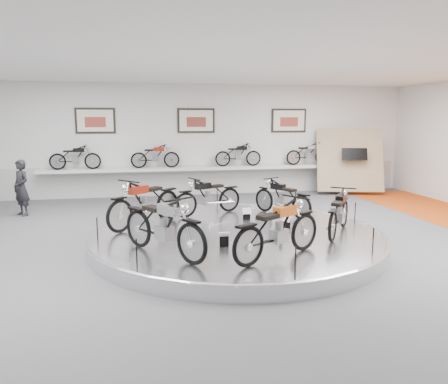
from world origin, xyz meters
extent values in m
plane|color=#4F4F51|center=(0.00, 0.00, 0.00)|extent=(16.00, 16.00, 0.00)
plane|color=white|center=(0.00, 0.00, 4.00)|extent=(16.00, 16.00, 0.00)
plane|color=silver|center=(0.00, 7.00, 2.00)|extent=(16.00, 0.00, 16.00)
cube|color=#BCBCBA|center=(0.00, 6.98, 0.55)|extent=(15.68, 0.04, 1.10)
cylinder|color=silver|center=(0.00, 0.30, 0.15)|extent=(6.40, 6.40, 0.30)
torus|color=#B2B2BA|center=(0.00, 0.30, 0.27)|extent=(6.40, 6.40, 0.10)
cube|color=silver|center=(0.00, 6.70, 1.00)|extent=(11.00, 0.55, 0.10)
cube|color=#EEE8CE|center=(-3.50, 6.96, 2.70)|extent=(1.35, 0.06, 0.88)
cube|color=#EEE8CE|center=(0.00, 6.96, 2.70)|extent=(1.35, 0.06, 0.88)
cube|color=#EEE8CE|center=(3.50, 6.96, 2.70)|extent=(1.35, 0.06, 0.88)
cube|color=tan|center=(5.60, 6.10, 1.25)|extent=(2.56, 1.52, 2.30)
imported|color=black|center=(-5.40, 4.40, 0.81)|extent=(0.69, 0.69, 1.61)
camera|label=1|loc=(-2.08, -8.83, 2.74)|focal=35.00mm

